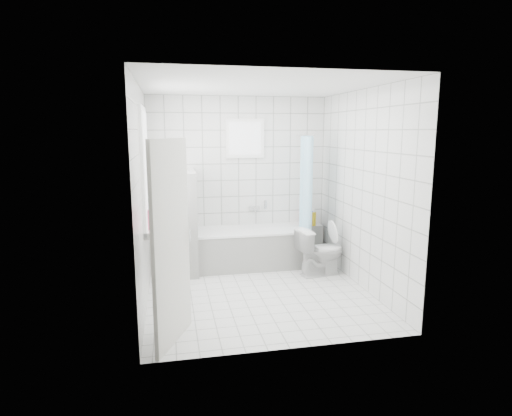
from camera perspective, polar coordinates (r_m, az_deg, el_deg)
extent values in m
plane|color=white|center=(5.67, 0.29, -11.15)|extent=(3.00, 3.00, 0.00)
plane|color=white|center=(5.31, 0.31, 16.01)|extent=(3.00, 3.00, 0.00)
cube|color=white|center=(6.80, -2.32, 3.75)|extent=(2.80, 0.02, 2.60)
cube|color=white|center=(3.90, 4.85, -1.12)|extent=(2.80, 0.02, 2.60)
cube|color=white|center=(5.23, -14.89, 1.47)|extent=(0.02, 3.00, 2.60)
cube|color=white|center=(5.78, 14.01, 2.32)|extent=(0.02, 3.00, 2.60)
cube|color=white|center=(5.49, -14.40, 5.04)|extent=(0.01, 0.90, 1.40)
cube|color=white|center=(6.73, -1.44, 9.23)|extent=(0.50, 0.01, 0.50)
cube|color=white|center=(5.60, -13.60, -2.50)|extent=(0.18, 1.02, 0.08)
cube|color=silver|center=(4.19, -11.22, -4.71)|extent=(0.36, 0.75, 2.00)
cube|color=white|center=(6.65, -0.52, -5.39)|extent=(1.72, 0.75, 0.55)
cube|color=white|center=(6.58, -0.52, -2.96)|extent=(1.74, 0.77, 0.03)
cube|color=white|center=(6.38, -8.69, -1.79)|extent=(0.15, 0.85, 1.50)
cube|color=white|center=(7.14, 7.07, -4.37)|extent=(0.40, 0.24, 0.55)
imported|color=white|center=(6.29, 8.60, -5.73)|extent=(0.73, 0.49, 0.70)
cylinder|color=silver|center=(6.59, 6.51, 9.59)|extent=(0.02, 0.80, 0.02)
cube|color=silver|center=(6.87, -0.24, 0.02)|extent=(0.18, 0.06, 0.06)
imported|color=#DC5580|center=(5.24, -13.70, -1.05)|extent=(0.17, 0.17, 0.33)
imported|color=pink|center=(5.84, -13.47, -0.64)|extent=(0.11, 0.11, 0.18)
imported|color=white|center=(5.72, -13.53, -0.17)|extent=(0.17, 0.17, 0.32)
imported|color=white|center=(5.51, -13.58, -1.29)|extent=(0.16, 0.16, 0.19)
imported|color=#2C8BC9|center=(5.37, -13.62, -1.58)|extent=(0.12, 0.12, 0.19)
cylinder|color=blue|center=(7.08, 7.65, -1.30)|extent=(0.06, 0.06, 0.23)
cylinder|color=red|center=(7.04, 6.65, -1.32)|extent=(0.06, 0.06, 0.23)
cylinder|color=gold|center=(6.99, 7.75, -1.45)|extent=(0.06, 0.06, 0.23)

